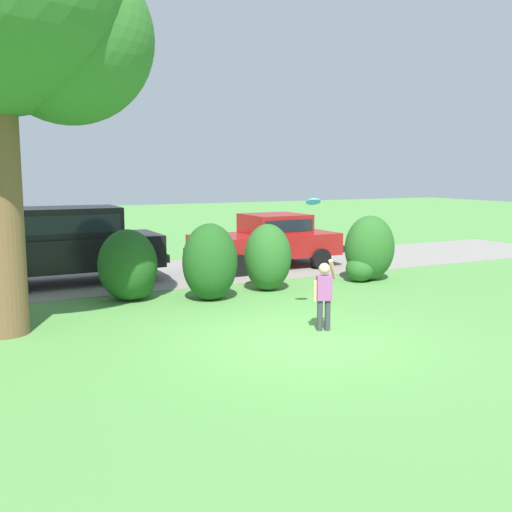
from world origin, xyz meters
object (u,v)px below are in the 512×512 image
Objects in this scene: parked_sedan at (268,239)px; child_thrower at (324,291)px; parked_suv at (67,241)px; frisbee at (313,202)px.

parked_sedan reaches higher than child_thrower.
frisbee reaches higher than parked_suv.
parked_sedan is 6.06m from frisbee.
parked_suv is 7.32m from child_thrower.
frisbee is at bearing 69.54° from child_thrower.
parked_suv is at bearing 123.06° from frisbee.
frisbee is (-1.99, -5.56, 1.38)m from parked_sedan.
parked_sedan is at bearing 70.31° from frisbee.
child_thrower is 4.33× the size of frisbee.
frisbee is at bearing -109.69° from parked_sedan.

